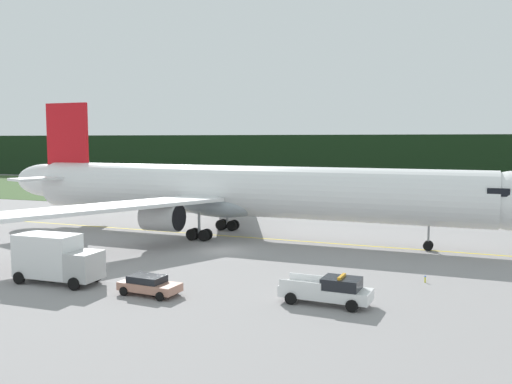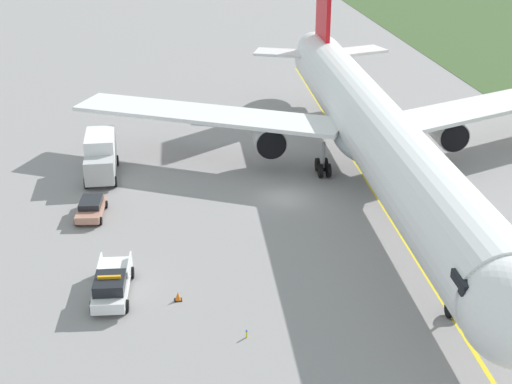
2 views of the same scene
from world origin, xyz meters
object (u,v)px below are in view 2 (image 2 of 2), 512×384
catering_truck (101,156)px  airliner (374,131)px  apron_cone (178,296)px  ops_pickup_truck (112,284)px  staff_car (91,208)px

catering_truck → airliner: bearing=76.6°
catering_truck → apron_cone: 21.54m
apron_cone → ops_pickup_truck: bearing=-104.1°
catering_truck → staff_car: catering_truck is taller
apron_cone → staff_car: bearing=-154.9°
catering_truck → apron_cone: size_ratio=10.93×
airliner → staff_car: bearing=-83.3°
airliner → ops_pickup_truck: (14.43, -20.64, -3.94)m
catering_truck → staff_car: (7.96, -0.41, -1.15)m
ops_pickup_truck → staff_car: ops_pickup_truck is taller
ops_pickup_truck → apron_cone: 4.15m
staff_car → apron_cone: (12.79, 5.98, -0.42)m
ops_pickup_truck → catering_truck: bearing=-175.4°
ops_pickup_truck → apron_cone: size_ratio=10.04×
airliner → apron_cone: (15.43, -16.66, -4.56)m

